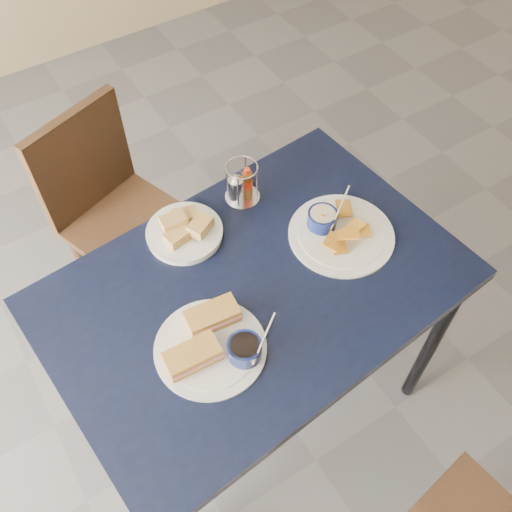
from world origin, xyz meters
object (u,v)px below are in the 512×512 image
sandwich_plate (213,342)px  chair_far (114,198)px  plantain_plate (336,230)px  bread_basket (185,231)px  condiment_caddy (241,185)px  dining_table (255,298)px

sandwich_plate → chair_far: bearing=86.8°
chair_far → plantain_plate: (0.45, -0.74, 0.28)m
chair_far → bread_basket: 0.59m
chair_far → sandwich_plate: size_ratio=2.71×
bread_basket → sandwich_plate: bearing=-107.0°
plantain_plate → condiment_caddy: (-0.17, 0.27, 0.04)m
chair_far → condiment_caddy: (0.28, -0.46, 0.32)m
dining_table → condiment_caddy: (0.14, 0.30, 0.13)m
dining_table → chair_far: 0.80m
plantain_plate → condiment_caddy: bearing=121.2°
plantain_plate → dining_table: bearing=-174.7°
dining_table → plantain_plate: plantain_plate is taller
dining_table → chair_far: chair_far is taller
plantain_plate → chair_far: bearing=121.4°
chair_far → plantain_plate: 0.91m
sandwich_plate → condiment_caddy: bearing=50.8°
sandwich_plate → dining_table: bearing=28.8°
sandwich_plate → plantain_plate: same height
sandwich_plate → plantain_plate: (0.50, 0.13, -0.01)m
plantain_plate → condiment_caddy: 0.32m
chair_far → sandwich_plate: bearing=-93.2°
dining_table → plantain_plate: (0.31, 0.03, 0.09)m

